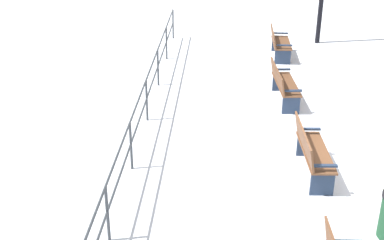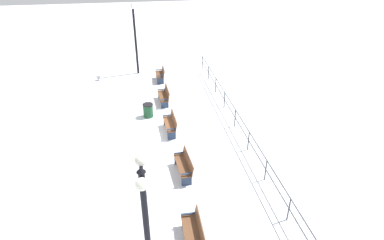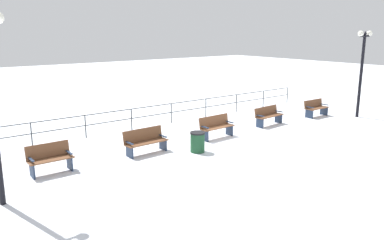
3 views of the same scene
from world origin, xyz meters
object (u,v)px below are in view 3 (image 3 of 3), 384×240
Objects in this scene: bench_fifth at (316,108)px; lamppost_middle at (362,60)px; bench_second at (145,141)px; bench_nearest at (50,159)px; bench_fourth at (268,115)px; bench_third at (216,126)px; trash_bin at (198,142)px.

lamppost_middle is at bearing 49.00° from bench_fifth.
lamppost_middle is at bearing 81.25° from bench_second.
bench_nearest is 0.82× the size of bench_fourth.
bench_nearest reaches higher than bench_fifth.
lamppost_middle reaches higher than bench_fifth.
bench_fifth is 0.33× the size of lamppost_middle.
bench_nearest is 0.84× the size of bench_third.
bench_nearest is 13.95m from bench_fifth.
bench_fifth reaches higher than trash_bin.
bench_nearest is 0.83× the size of bench_second.
bench_nearest is at bearing -95.64° from lamppost_middle.
bench_second is 6.98m from bench_fourth.
bench_nearest is 6.97m from bench_third.
trash_bin is (1.07, -1.85, -0.11)m from bench_third.
trash_bin is (1.13, 5.12, -0.10)m from bench_nearest.
bench_nearest is 0.94× the size of bench_fifth.
bench_fifth is (0.21, 3.49, -0.02)m from bench_fourth.
trash_bin is at bearing -81.25° from bench_fourth.
bench_fourth is 2.22× the size of trash_bin.
bench_second reaches higher than bench_fifth.
bench_second is at bearing 89.19° from bench_nearest.
bench_fourth reaches higher than bench_fifth.
bench_third reaches higher than bench_fifth.
bench_fourth is (-0.11, 10.46, -0.00)m from bench_nearest.
bench_second is 1.13× the size of bench_fifth.
bench_fourth is 1.15× the size of bench_fifth.
trash_bin is (-0.40, -10.45, -2.58)m from lamppost_middle.
bench_nearest is 15.84m from lamppost_middle.
bench_second is at bearing -92.44° from bench_third.
bench_fifth is at bearing 88.01° from bench_second.
bench_third is (0.07, 6.97, 0.02)m from bench_nearest.
lamppost_middle is at bearing 77.81° from bench_third.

